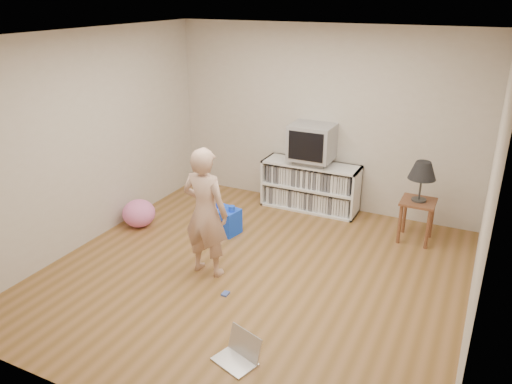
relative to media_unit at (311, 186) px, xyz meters
The scene contains 13 objects.
ground 2.07m from the media_unit, 88.07° to the right, with size 4.50×4.50×0.00m, color brown.
walls 2.25m from the media_unit, 88.07° to the right, with size 4.52×4.52×2.60m.
ceiling 3.03m from the media_unit, 88.07° to the right, with size 4.50×4.50×0.01m, color white.
media_unit is the anchor object (origin of this frame).
dvd_deck 0.39m from the media_unit, 90.00° to the right, with size 0.45×0.35×0.07m, color gray.
crt_tv 0.67m from the media_unit, 90.00° to the right, with size 0.60×0.53×0.50m.
side_table 1.61m from the media_unit, 13.84° to the right, with size 0.42×0.42×0.55m.
table_lamp 1.72m from the media_unit, 13.84° to the right, with size 0.34×0.34×0.52m.
person 2.30m from the media_unit, 100.78° to the right, with size 0.54×0.36×1.48m, color tan.
laptop 3.43m from the media_unit, 80.06° to the right, with size 0.43×0.39×0.25m.
playing_cards 2.57m from the media_unit, 90.26° to the right, with size 0.07×0.09×0.02m, color #475EBD.
plush_blue 1.47m from the media_unit, 120.00° to the right, with size 0.40×0.35×0.41m.
plush_pink 2.47m from the media_unit, 139.64° to the right, with size 0.44×0.44×0.37m, color pink.
Camera 1 is at (2.18, -4.41, 2.99)m, focal length 35.00 mm.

